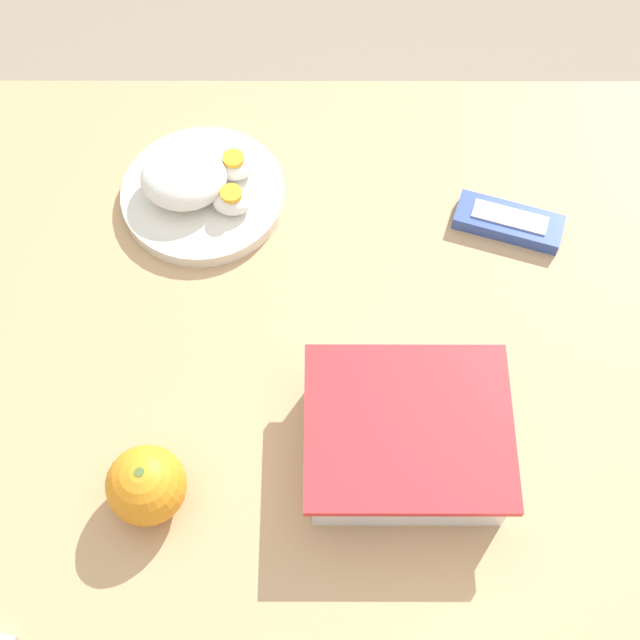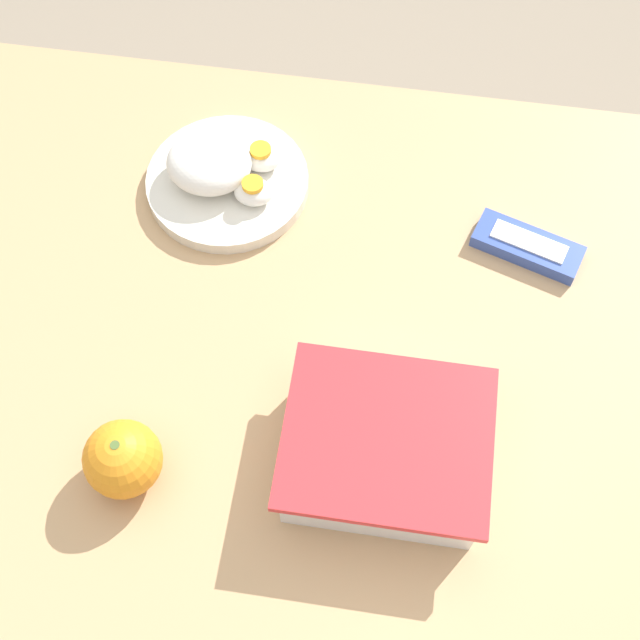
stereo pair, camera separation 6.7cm
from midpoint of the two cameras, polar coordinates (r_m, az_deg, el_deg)
name	(u,v)px [view 2 (the right image)]	position (r m, az deg, el deg)	size (l,w,h in m)	color
ground_plane	(271,565)	(1.69, -2.01, -15.47)	(10.00, 10.00, 0.00)	gray
table	(243,433)	(1.05, -3.14, -7.34)	(1.07, 0.91, 0.78)	tan
food_container	(385,450)	(0.90, 6.35, -8.41)	(0.20, 0.17, 0.07)	white
orange_fruit	(123,459)	(0.89, -10.41, -8.89)	(0.08, 0.08, 0.08)	orange
rice_plate	(223,175)	(1.07, -4.42, 9.14)	(0.19, 0.19, 0.07)	silver
candy_bar	(528,246)	(1.06, 14.91, 4.48)	(0.13, 0.08, 0.02)	#334C9E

